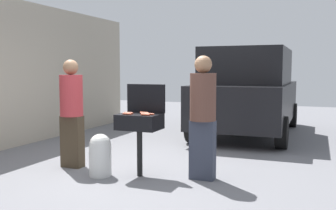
{
  "coord_description": "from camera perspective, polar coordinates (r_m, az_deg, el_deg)",
  "views": [
    {
      "loc": [
        2.63,
        -5.06,
        1.53
      ],
      "look_at": [
        0.44,
        0.32,
        1.0
      ],
      "focal_mm": 40.92,
      "sensor_mm": 36.0,
      "label": 1
    }
  ],
  "objects": [
    {
      "name": "hot_dog_3",
      "position": [
        5.29,
        -3.41,
        -1.46
      ],
      "size": [
        0.13,
        0.03,
        0.03
      ],
      "primitive_type": "cylinder",
      "rotation": [
        0.0,
        1.57,
        -0.03
      ],
      "color": "#AD4228",
      "rests_on": "bbq_grill"
    },
    {
      "name": "person_left",
      "position": [
        6.18,
        -14.16,
        -0.62
      ],
      "size": [
        0.36,
        0.36,
        1.69
      ],
      "rotation": [
        0.0,
        0.0,
        -0.07
      ],
      "color": "#3F3323",
      "rests_on": "ground"
    },
    {
      "name": "hot_dog_0",
      "position": [
        5.34,
        -3.41,
        -1.39
      ],
      "size": [
        0.13,
        0.03,
        0.03
      ],
      "primitive_type": "cylinder",
      "rotation": [
        0.0,
        1.57,
        -0.04
      ],
      "color": "#AD4228",
      "rests_on": "bbq_grill"
    },
    {
      "name": "person_right",
      "position": [
        5.34,
        5.21,
        -1.17
      ],
      "size": [
        0.36,
        0.36,
        1.73
      ],
      "rotation": [
        0.0,
        0.0,
        3.0
      ],
      "color": "#333847",
      "rests_on": "ground"
    },
    {
      "name": "bbq_grill",
      "position": [
        5.51,
        -4.27,
        -2.82
      ],
      "size": [
        0.6,
        0.44,
        0.9
      ],
      "color": "black",
      "rests_on": "ground"
    },
    {
      "name": "hot_dog_8",
      "position": [
        5.57,
        -3.58,
        -1.11
      ],
      "size": [
        0.13,
        0.03,
        0.03
      ],
      "primitive_type": "cylinder",
      "rotation": [
        0.0,
        1.57,
        -0.03
      ],
      "color": "#C6593D",
      "rests_on": "bbq_grill"
    },
    {
      "name": "house_wall_side",
      "position": [
        8.37,
        -21.5,
        4.4
      ],
      "size": [
        0.24,
        8.0,
        2.93
      ],
      "primitive_type": "cube",
      "color": "#B2A893",
      "rests_on": "ground"
    },
    {
      "name": "grill_lid_open",
      "position": [
        5.67,
        -3.3,
        0.99
      ],
      "size": [
        0.6,
        0.05,
        0.42
      ],
      "primitive_type": "cube",
      "color": "black",
      "rests_on": "bbq_grill"
    },
    {
      "name": "parked_minivan",
      "position": [
        9.28,
        11.94,
        1.99
      ],
      "size": [
        2.07,
        4.42,
        2.02
      ],
      "rotation": [
        0.0,
        0.0,
        3.15
      ],
      "color": "black",
      "rests_on": "ground"
    },
    {
      "name": "hot_dog_4",
      "position": [
        5.49,
        -5.94,
        -1.23
      ],
      "size": [
        0.13,
        0.03,
        0.03
      ],
      "primitive_type": "cylinder",
      "rotation": [
        0.0,
        1.57,
        -0.06
      ],
      "color": "#AD4228",
      "rests_on": "bbq_grill"
    },
    {
      "name": "propane_tank",
      "position": [
        5.65,
        -10.06,
        -7.22
      ],
      "size": [
        0.32,
        0.32,
        0.62
      ],
      "color": "silver",
      "rests_on": "ground"
    },
    {
      "name": "hot_dog_5",
      "position": [
        5.5,
        -3.56,
        -1.19
      ],
      "size": [
        0.13,
        0.04,
        0.03
      ],
      "primitive_type": "cylinder",
      "rotation": [
        0.0,
        1.57,
        -0.09
      ],
      "color": "#C6593D",
      "rests_on": "bbq_grill"
    },
    {
      "name": "hot_dog_2",
      "position": [
        5.42,
        -6.14,
        -1.31
      ],
      "size": [
        0.13,
        0.03,
        0.03
      ],
      "primitive_type": "cylinder",
      "rotation": [
        0.0,
        1.57,
        -0.01
      ],
      "color": "#C6593D",
      "rests_on": "bbq_grill"
    },
    {
      "name": "ground_plane",
      "position": [
        5.9,
        -5.19,
        -9.83
      ],
      "size": [
        24.0,
        24.0,
        0.0
      ],
      "primitive_type": "plane",
      "color": "slate"
    },
    {
      "name": "hot_dog_1",
      "position": [
        5.53,
        -5.83,
        -1.19
      ],
      "size": [
        0.13,
        0.03,
        0.03
      ],
      "primitive_type": "cylinder",
      "rotation": [
        0.0,
        1.57,
        -0.06
      ],
      "color": "#C6593D",
      "rests_on": "bbq_grill"
    },
    {
      "name": "hot_dog_7",
      "position": [
        5.44,
        -3.48,
        -1.27
      ],
      "size": [
        0.13,
        0.03,
        0.03
      ],
      "primitive_type": "cylinder",
      "rotation": [
        0.0,
        1.57,
        -0.05
      ],
      "color": "#B74C33",
      "rests_on": "bbq_grill"
    },
    {
      "name": "hot_dog_6",
      "position": [
        5.37,
        -2.75,
        -1.35
      ],
      "size": [
        0.13,
        0.04,
        0.03
      ],
      "primitive_type": "cylinder",
      "rotation": [
        0.0,
        1.57,
        0.07
      ],
      "color": "#C6593D",
      "rests_on": "bbq_grill"
    }
  ]
}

